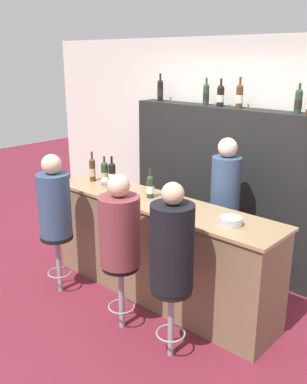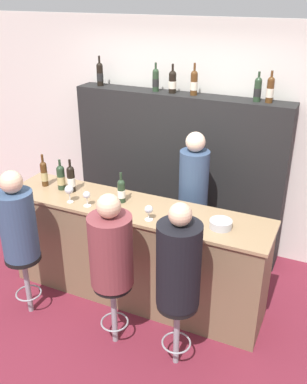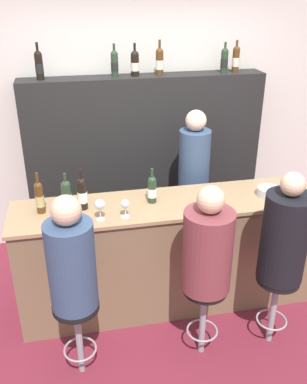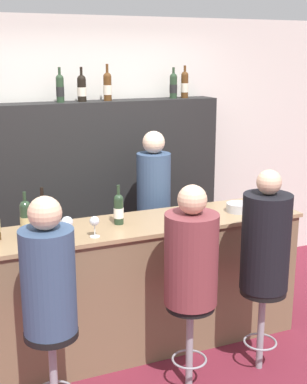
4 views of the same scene
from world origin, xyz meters
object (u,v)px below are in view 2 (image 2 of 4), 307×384
wine_bottle_backbar_4 (258,89)px  wine_glass_2 (149,210)px  wine_bottle_counter_3 (121,191)px  guest_seated_middle (111,247)px  wine_bottle_backbar_0 (100,74)px  wine_glass_0 (69,190)px  bar_stool_right (177,316)px  metal_bowl (221,224)px  guest_seated_left (17,221)px  wine_bottle_backbar_2 (172,82)px  wine_glass_1 (87,196)px  wine_bottle_counter_1 (61,177)px  guest_seated_right (179,262)px  bartender (192,212)px  wine_bottle_counter_2 (71,179)px  wine_bottle_backbar_1 (156,80)px  bar_stool_left (25,269)px  wine_bottle_counter_0 (44,173)px  bar_stool_middle (113,296)px  wine_bottle_backbar_5 (270,89)px  wine_bottle_backbar_3 (194,83)px

wine_bottle_backbar_4 → wine_glass_2: (-0.57, -1.30, -0.84)m
wine_bottle_counter_3 → guest_seated_middle: size_ratio=0.37×
wine_bottle_backbar_0 → wine_bottle_backbar_4: 1.79m
wine_glass_0 → bar_stool_right: wine_glass_0 is taller
metal_bowl → guest_seated_left: 1.78m
wine_bottle_backbar_2 → wine_glass_1: size_ratio=2.05×
wine_bottle_counter_1 → guest_seated_right: size_ratio=0.37×
wine_glass_2 → bartender: (0.14, 0.76, -0.37)m
wine_bottle_counter_2 → wine_glass_1: bearing=-33.6°
wine_bottle_counter_1 → wine_bottle_backbar_1: 1.46m
wine_bottle_counter_3 → wine_bottle_backbar_4: (0.96, 1.09, 0.82)m
wine_bottle_counter_1 → wine_glass_1: wine_bottle_counter_1 is taller
wine_glass_2 → bar_stool_left: (-1.06, -0.47, -0.63)m
wine_bottle_backbar_0 → guest_seated_middle: bearing=-58.1°
wine_bottle_counter_0 → wine_bottle_counter_2: size_ratio=1.00×
wine_bottle_counter_3 → wine_glass_2: wine_bottle_counter_3 is taller
wine_bottle_counter_3 → metal_bowl: (0.99, -0.08, -0.08)m
wine_bottle_counter_0 → guest_seated_right: bearing=-21.2°
wine_glass_2 → wine_bottle_counter_1: bearing=169.0°
guest_seated_middle → bar_stool_middle: bearing=-104.0°
wine_bottle_counter_1 → wine_bottle_backbar_0: size_ratio=0.95×
wine_bottle_backbar_1 → bar_stool_middle: bearing=-77.1°
wine_bottle_backbar_5 → wine_glass_1: (-1.33, -1.30, -0.84)m
wine_bottle_counter_1 → wine_bottle_backbar_3: 1.68m
wine_bottle_backbar_1 → metal_bowl: (1.13, -1.17, -0.90)m
wine_bottle_backbar_2 → wine_glass_2: (0.33, -1.30, -0.84)m
wine_bottle_backbar_0 → bartender: wine_bottle_backbar_0 is taller
wine_bottle_backbar_4 → bar_stool_left: wine_bottle_backbar_4 is taller
wine_bottle_backbar_0 → wine_glass_1: (0.58, -1.30, -0.84)m
wine_bottle_counter_0 → wine_glass_1: size_ratio=2.29×
wine_bottle_backbar_4 → wine_glass_2: bearing=-113.9°
wine_bottle_backbar_1 → bar_stool_left: wine_bottle_backbar_1 is taller
wine_bottle_counter_2 → guest_seated_left: 0.70m
wine_glass_2 → bar_stool_right: 0.91m
bartender → bar_stool_right: bearing=-75.2°
wine_bottle_counter_3 → metal_bowl: wine_bottle_counter_3 is taller
wine_glass_1 → wine_bottle_backbar_5: bearing=44.3°
guest_seated_left → wine_bottle_backbar_3: bearing=61.0°
wine_bottle_counter_0 → wine_bottle_backbar_2: 1.65m
wine_bottle_counter_0 → wine_bottle_backbar_5: (1.96, 1.09, 0.81)m
wine_bottle_backbar_0 → wine_bottle_counter_0: bearing=-92.8°
wine_bottle_backbar_4 → wine_glass_0: (-1.40, -1.30, -0.81)m
bar_stool_right → bartender: (-0.33, 1.23, 0.27)m
wine_bottle_backbar_1 → wine_bottle_backbar_2: 0.20m
wine_bottle_backbar_3 → wine_bottle_backbar_4: wine_bottle_backbar_3 is taller
wine_bottle_backbar_5 → guest_seated_middle: 2.18m
bar_stool_right → wine_bottle_counter_3: bearing=141.5°
wine_bottle_counter_1 → guest_seated_middle: size_ratio=0.39×
wine_bottle_counter_1 → guest_seated_left: guest_seated_left is taller
guest_seated_middle → bartender: (0.26, 1.23, -0.23)m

